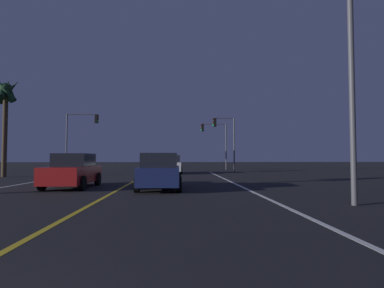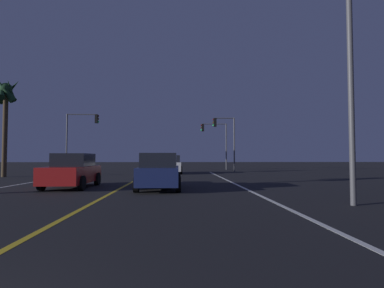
{
  "view_description": "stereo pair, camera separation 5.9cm",
  "coord_description": "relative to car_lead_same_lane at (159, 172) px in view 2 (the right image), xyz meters",
  "views": [
    {
      "loc": [
        2.76,
        -1.5,
        1.5
      ],
      "look_at": [
        4.03,
        26.71,
        2.72
      ],
      "focal_mm": 29.19,
      "sensor_mm": 36.0,
      "label": 1
    },
    {
      "loc": [
        2.82,
        -1.5,
        1.5
      ],
      "look_at": [
        4.03,
        26.71,
        2.72
      ],
      "focal_mm": 29.19,
      "sensor_mm": 36.0,
      "label": 2
    }
  ],
  "objects": [
    {
      "name": "car_lead_same_lane",
      "position": [
        0.0,
        0.0,
        0.0
      ],
      "size": [
        2.02,
        4.3,
        1.7
      ],
      "rotation": [
        0.0,
        0.0,
        1.57
      ],
      "color": "black",
      "rests_on": "ground"
    },
    {
      "name": "lane_edge_right",
      "position": [
        4.11,
        -1.07,
        -0.82
      ],
      "size": [
        0.16,
        36.39,
        0.01
      ],
      "primitive_type": "cube",
      "color": "silver",
      "rests_on": "ground"
    },
    {
      "name": "street_lamp_right_near",
      "position": [
        5.96,
        -5.18,
        4.05
      ],
      "size": [
        1.87,
        0.44,
        7.67
      ],
      "rotation": [
        0.0,
        0.0,
        3.14
      ],
      "color": "#4C4C51",
      "rests_on": "ground"
    },
    {
      "name": "traffic_light_far_right",
      "position": [
        5.26,
        23.13,
        3.36
      ],
      "size": [
        3.19,
        0.36,
        5.64
      ],
      "rotation": [
        0.0,
        0.0,
        3.14
      ],
      "color": "#4C4C51",
      "rests_on": "ground"
    },
    {
      "name": "car_oncoming",
      "position": [
        -4.38,
        1.04,
        0.0
      ],
      "size": [
        2.02,
        4.3,
        1.7
      ],
      "rotation": [
        0.0,
        0.0,
        -1.57
      ],
      "color": "black",
      "rests_on": "ground"
    },
    {
      "name": "lane_center_divider",
      "position": [
        -1.91,
        -1.07,
        -0.82
      ],
      "size": [
        0.16,
        36.39,
        0.01
      ],
      "primitive_type": "cube",
      "color": "gold",
      "rests_on": "ground"
    },
    {
      "name": "car_ahead_far",
      "position": [
        0.22,
        14.4,
        0.0
      ],
      "size": [
        2.02,
        4.3,
        1.7
      ],
      "rotation": [
        0.0,
        0.0,
        1.57
      ],
      "color": "black",
      "rests_on": "ground"
    },
    {
      "name": "palm_tree_left_mid",
      "position": [
        -12.53,
        9.88,
        5.27
      ],
      "size": [
        2.16,
        2.0,
        7.71
      ],
      "color": "#473826",
      "rests_on": "ground"
    },
    {
      "name": "traffic_light_near_left",
      "position": [
        -9.06,
        17.63,
        3.6
      ],
      "size": [
        3.32,
        0.36,
        5.98
      ],
      "color": "#4C4C51",
      "rests_on": "ground"
    },
    {
      "name": "traffic_light_near_right",
      "position": [
        5.69,
        17.63,
        3.33
      ],
      "size": [
        2.35,
        0.36,
        5.67
      ],
      "rotation": [
        0.0,
        0.0,
        3.14
      ],
      "color": "#4C4C51",
      "rests_on": "ground"
    }
  ]
}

